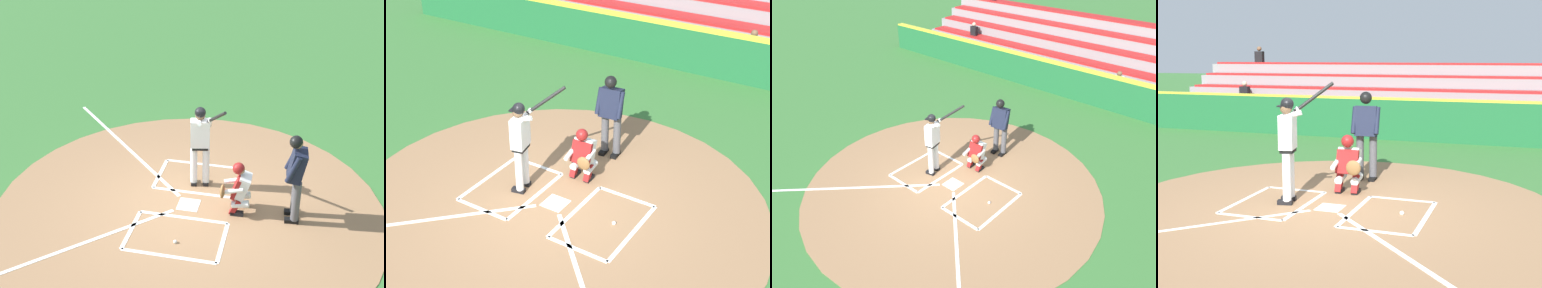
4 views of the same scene
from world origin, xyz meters
The scene contains 9 objects.
ground_plane centered at (0.00, 0.00, 0.00)m, with size 120.00×120.00×0.00m, color #387033.
dirt_circle centered at (0.00, 0.00, 0.01)m, with size 8.00×8.00×0.01m, color #99704C.
home_plate_and_chalk centered at (0.00, 0.88, 0.01)m, with size 7.93×4.91×0.01m.
batter centered at (0.80, -0.08, 1.10)m, with size 0.85×0.87×2.13m.
catcher centered at (0.02, -1.02, 0.59)m, with size 0.60×0.60×1.13m.
plate_umpire centered at (0.02, -2.11, 1.08)m, with size 0.60×0.45×1.86m.
baseball centered at (-1.25, -0.03, 0.04)m, with size 0.07×0.07×0.07m, color white.
backstop_wall centered at (0.00, -7.50, 0.65)m, with size 22.00×0.36×1.31m.
bleacher_stand centered at (0.00, -10.76, 0.85)m, with size 20.00×4.25×3.00m.
Camera 4 is at (-3.07, 7.82, 2.56)m, focal length 47.65 mm.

